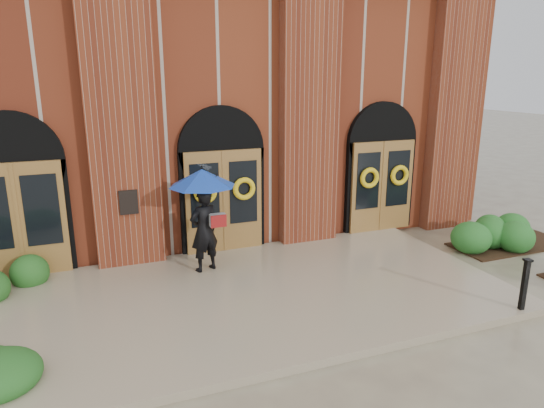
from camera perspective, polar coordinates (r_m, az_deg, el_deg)
name	(u,v)px	position (r m, az deg, el deg)	size (l,w,h in m)	color
ground	(262,301)	(9.92, -1.16, -11.31)	(90.00, 90.00, 0.00)	gray
landing	(260,294)	(10.01, -1.46, -10.57)	(10.00, 5.30, 0.15)	gray
church_building	(175,101)	(17.43, -11.33, 11.83)	(16.20, 12.53, 7.00)	maroon
man_with_umbrella	(203,201)	(10.56, -8.11, 0.41)	(1.83, 1.83, 2.30)	black
metal_post	(525,283)	(10.17, 27.58, -8.26)	(0.15, 0.15, 1.00)	black
hedge_wall_right	(512,232)	(14.27, 26.43, -2.95)	(2.93, 1.17, 0.75)	#225D20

